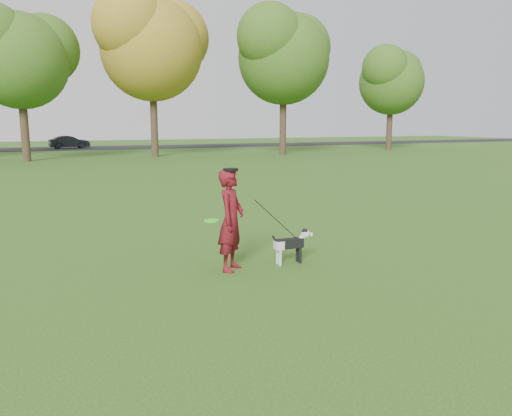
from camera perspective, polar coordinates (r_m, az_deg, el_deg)
name	(u,v)px	position (r m, az deg, el deg)	size (l,w,h in m)	color
ground	(246,260)	(8.69, -1.14, -5.92)	(120.00, 120.00, 0.00)	#285116
road	(80,148)	(47.92, -19.52, 6.45)	(120.00, 7.00, 0.02)	black
man	(231,220)	(7.93, -2.87, -1.41)	(0.59, 0.39, 1.63)	#600D0E
dog	(292,242)	(8.41, 4.15, -3.94)	(0.78, 0.16, 0.59)	black
car_mid	(69,142)	(47.85, -20.56, 7.07)	(1.18, 3.38, 1.11)	black
man_held_items	(260,210)	(8.03, 0.42, -0.22)	(1.66, 0.35, 1.25)	#2FFE20
tree_row	(64,38)	(34.24, -21.09, 17.67)	(51.74, 8.86, 12.01)	#38281C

